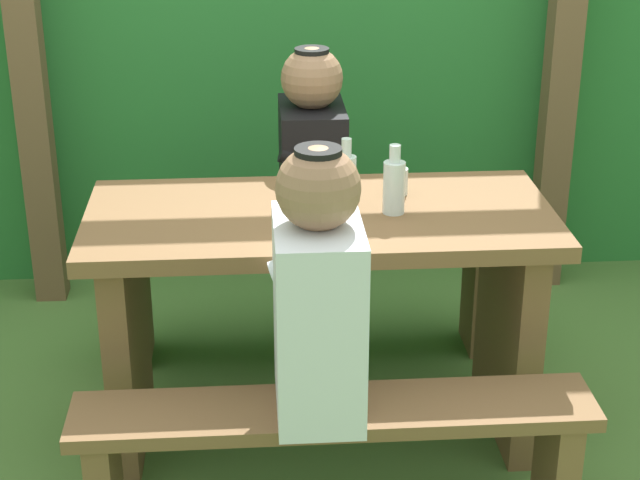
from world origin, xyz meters
The scene contains 12 objects.
ground_plane centered at (0.00, 0.00, 0.00)m, with size 12.00×12.00×0.00m, color #4B7233.
hedge_backdrop centered at (0.00, 1.73, 0.94)m, with size 6.40×0.99×1.88m, color #297430.
pergola_post_left centered at (-1.03, 1.07, 1.05)m, with size 0.12×0.12×2.10m, color brown.
pergola_post_right centered at (1.03, 1.07, 1.05)m, with size 0.12×0.12×2.10m, color brown.
picnic_table centered at (0.00, 0.00, 0.52)m, with size 1.40×0.64×0.77m.
bench_near centered at (0.00, -0.53, 0.31)m, with size 1.40×0.24×0.43m.
bench_far centered at (0.00, 0.53, 0.31)m, with size 1.40×0.24×0.43m.
person_white_shirt centered at (-0.04, -0.52, 0.76)m, with size 0.25×0.35×0.72m.
person_black_coat centered at (0.01, 0.52, 0.76)m, with size 0.25×0.35×0.72m.
drinking_glass centered at (0.25, 0.13, 0.81)m, with size 0.07×0.07×0.08m, color silver.
bottle_left centered at (0.22, -0.03, 0.86)m, with size 0.07×0.07×0.21m.
bottle_right centered at (0.08, 0.06, 0.85)m, with size 0.06×0.06×0.21m.
Camera 1 is at (-0.21, -2.86, 1.91)m, focal length 58.13 mm.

